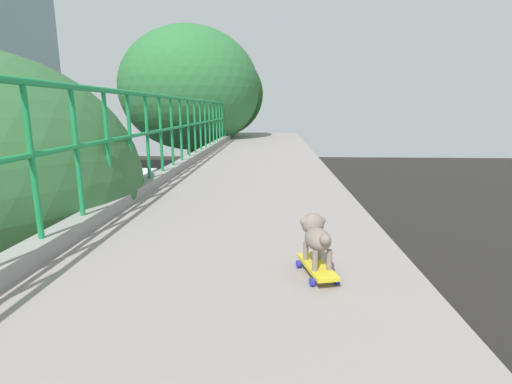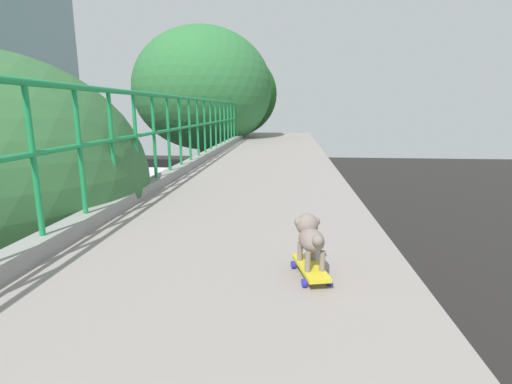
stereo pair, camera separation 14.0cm
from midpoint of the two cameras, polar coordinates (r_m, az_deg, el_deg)
car_blue_fifth at (r=13.35m, az=-22.79°, el=-19.30°), size 1.81×4.18×1.40m
city_bus at (r=23.34m, az=-19.15°, el=-2.14°), size 2.69×11.31×3.35m
roadside_tree_far at (r=15.18m, az=-7.64°, el=14.79°), size 5.22×5.22×10.44m
roadside_tree_farthest at (r=23.07m, az=-3.46°, el=14.15°), size 5.25×5.25×10.71m
toy_skateboard at (r=2.59m, az=9.67°, el=-11.09°), size 0.26×0.46×0.08m
small_dog at (r=2.55m, az=9.58°, el=-6.30°), size 0.22×0.37×0.32m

